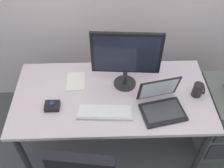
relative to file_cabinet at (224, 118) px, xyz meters
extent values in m
plane|color=#464B4E|center=(-1.01, -0.01, -0.34)|extent=(8.00, 8.00, 0.00)
cube|color=silver|center=(-1.01, -0.01, 0.35)|extent=(1.54, 0.77, 0.03)
cylinder|color=#2D2D33|center=(-1.72, -0.33, 0.00)|extent=(0.05, 0.05, 0.67)
cylinder|color=#2D2D33|center=(-0.30, -0.33, 0.00)|extent=(0.05, 0.05, 0.67)
cylinder|color=#2D2D33|center=(-1.72, 0.32, 0.00)|extent=(0.05, 0.05, 0.67)
cylinder|color=#2D2D33|center=(-0.30, 0.32, 0.00)|extent=(0.05, 0.05, 0.67)
cube|color=#595F5A|center=(0.00, 0.00, 0.00)|extent=(0.42, 0.52, 0.68)
cylinder|color=#262628|center=(-0.90, 0.11, 0.37)|extent=(0.18, 0.18, 0.01)
cylinder|color=#262628|center=(-0.90, 0.11, 0.44)|extent=(0.04, 0.04, 0.13)
cube|color=black|center=(-0.90, 0.11, 0.68)|extent=(0.52, 0.06, 0.36)
cube|color=#1E2333|center=(-0.90, 0.09, 0.68)|extent=(0.48, 0.04, 0.31)
cube|color=silver|center=(-1.07, -0.19, 0.37)|extent=(0.42, 0.16, 0.02)
cube|color=white|center=(-1.07, -0.19, 0.39)|extent=(0.39, 0.14, 0.01)
cube|color=black|center=(-0.64, -0.20, 0.37)|extent=(0.35, 0.28, 0.02)
cube|color=#38383D|center=(-0.64, -0.20, 0.38)|extent=(0.30, 0.22, 0.00)
cube|color=black|center=(-0.67, -0.07, 0.49)|extent=(0.32, 0.12, 0.22)
cube|color=silver|center=(-0.67, -0.07, 0.49)|extent=(0.28, 0.10, 0.19)
cube|color=black|center=(-1.46, -0.12, 0.38)|extent=(0.11, 0.09, 0.04)
sphere|color=navy|center=(-1.46, -0.12, 0.41)|extent=(0.04, 0.04, 0.04)
cylinder|color=black|center=(-0.35, -0.03, 0.42)|extent=(0.08, 0.08, 0.11)
torus|color=black|center=(-0.31, -0.03, 0.42)|extent=(0.01, 0.07, 0.07)
cube|color=white|center=(-1.30, 0.14, 0.37)|extent=(0.15, 0.21, 0.01)
camera|label=1|loc=(-1.05, -1.34, 1.88)|focal=41.26mm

